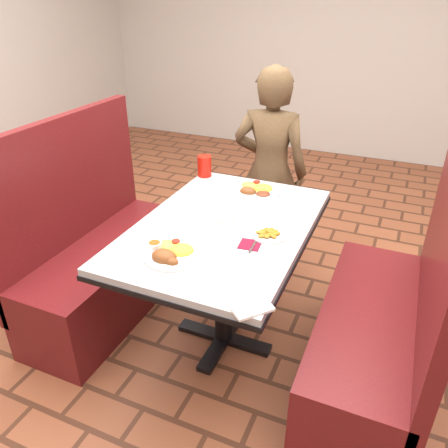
{
  "coord_description": "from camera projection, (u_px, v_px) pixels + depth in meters",
  "views": [
    {
      "loc": [
        0.75,
        -1.73,
        1.77
      ],
      "look_at": [
        0.0,
        0.0,
        0.75
      ],
      "focal_mm": 35.0,
      "sensor_mm": 36.0,
      "label": 1
    }
  ],
  "objects": [
    {
      "name": "near_dinner_plate",
      "position": [
        171.0,
        251.0,
        1.87
      ],
      "size": [
        0.26,
        0.26,
        0.08
      ],
      "rotation": [
        0.0,
        0.0,
        0.02
      ],
      "color": "white",
      "rests_on": "dining_table"
    },
    {
      "name": "fork_utensil",
      "position": [
        174.0,
        256.0,
        1.86
      ],
      "size": [
        0.04,
        0.15,
        0.0
      ],
      "primitive_type": "cube",
      "rotation": [
        0.0,
        0.0,
        -0.23
      ],
      "color": "#B8B8BD",
      "rests_on": "dining_table"
    },
    {
      "name": "red_tumbler",
      "position": [
        204.0,
        166.0,
        2.67
      ],
      "size": [
        0.08,
        0.08,
        0.13
      ],
      "primitive_type": "cylinder",
      "color": "red",
      "rests_on": "dining_table"
    },
    {
      "name": "booth_bench_right",
      "position": [
        379.0,
        334.0,
        2.06
      ],
      "size": [
        0.47,
        1.2,
        1.17
      ],
      "color": "maroon",
      "rests_on": "ground"
    },
    {
      "name": "far_dinner_plate",
      "position": [
        256.0,
        188.0,
        2.46
      ],
      "size": [
        0.27,
        0.27,
        0.07
      ],
      "rotation": [
        0.0,
        0.0,
        0.29
      ],
      "color": "white",
      "rests_on": "dining_table"
    },
    {
      "name": "maroon_napkin",
      "position": [
        250.0,
        245.0,
        1.96
      ],
      "size": [
        0.1,
        0.1,
        0.0
      ],
      "primitive_type": "cube",
      "rotation": [
        0.0,
        0.0,
        0.11
      ],
      "color": "maroon",
      "rests_on": "dining_table"
    },
    {
      "name": "plantain_plate",
      "position": [
        269.0,
        234.0,
        2.03
      ],
      "size": [
        0.16,
        0.16,
        0.03
      ],
      "rotation": [
        0.0,
        0.0,
        0.1
      ],
      "color": "white",
      "rests_on": "dining_table"
    },
    {
      "name": "spoon_utensil",
      "position": [
        253.0,
        246.0,
        1.95
      ],
      "size": [
        0.02,
        0.13,
        0.0
      ],
      "primitive_type": "cube",
      "rotation": [
        0.0,
        0.0,
        0.07
      ],
      "color": "silver",
      "rests_on": "dining_table"
    },
    {
      "name": "knife_utensil",
      "position": [
        173.0,
        251.0,
        1.9
      ],
      "size": [
        0.03,
        0.19,
        0.0
      ],
      "primitive_type": "cube",
      "rotation": [
        0.0,
        0.0,
        0.12
      ],
      "color": "silver",
      "rests_on": "dining_table"
    },
    {
      "name": "paper_napkin",
      "position": [
        245.0,
        300.0,
        1.61
      ],
      "size": [
        0.24,
        0.24,
        0.01
      ],
      "primitive_type": "cube",
      "rotation": [
        0.0,
        0.0,
        -0.73
      ],
      "color": "white",
      "rests_on": "dining_table"
    },
    {
      "name": "booth_bench_left",
      "position": [
        102.0,
        261.0,
        2.62
      ],
      "size": [
        0.47,
        1.2,
        1.17
      ],
      "color": "maroon",
      "rests_on": "ground"
    },
    {
      "name": "diner_person",
      "position": [
        270.0,
        172.0,
        2.93
      ],
      "size": [
        0.53,
        0.37,
        1.38
      ],
      "primitive_type": "imported",
      "rotation": [
        0.0,
        0.0,
        3.22
      ],
      "color": "brown",
      "rests_on": "ground"
    },
    {
      "name": "lettuce_shreds",
      "position": [
        236.0,
        220.0,
        2.18
      ],
      "size": [
        0.28,
        0.32,
        0.0
      ],
      "primitive_type": null,
      "color": "#82B448",
      "rests_on": "dining_table"
    },
    {
      "name": "dining_table",
      "position": [
        224.0,
        241.0,
        2.19
      ],
      "size": [
        0.81,
        1.21,
        0.75
      ],
      "color": "#B3B5B8",
      "rests_on": "ground"
    }
  ]
}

